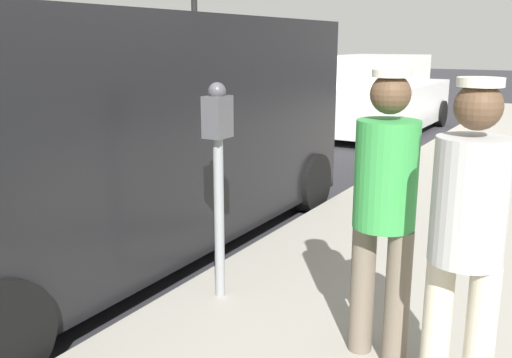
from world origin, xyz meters
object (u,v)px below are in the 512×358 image
object	(u,v)px
pedestrian_in_green	(385,201)
parked_sedan_ahead	(381,98)
parking_meter_near	(218,155)
pedestrian_in_gray	(467,231)
parked_van	(122,129)

from	to	relation	value
pedestrian_in_green	parked_sedan_ahead	distance (m)	9.37
parking_meter_near	pedestrian_in_gray	bearing A→B (deg)	-15.68
parked_sedan_ahead	pedestrian_in_green	bearing A→B (deg)	-71.24
pedestrian_in_green	pedestrian_in_gray	bearing A→B (deg)	-30.10
pedestrian_in_gray	parked_sedan_ahead	world-z (taller)	pedestrian_in_gray
parked_sedan_ahead	parking_meter_near	bearing A→B (deg)	-78.43
parking_meter_near	pedestrian_in_gray	xyz separation A→B (m)	(1.72, -0.48, -0.10)
pedestrian_in_green	pedestrian_in_gray	size ratio (longest dim) A/B	1.01
parking_meter_near	pedestrian_in_green	size ratio (longest dim) A/B	0.93
pedestrian_in_green	parking_meter_near	bearing A→B (deg)	170.72
parked_sedan_ahead	pedestrian_in_gray	bearing A→B (deg)	-69.08
parking_meter_near	pedestrian_in_green	bearing A→B (deg)	-9.28
parking_meter_near	pedestrian_in_green	world-z (taller)	pedestrian_in_green
parking_meter_near	parked_van	size ratio (longest dim) A/B	0.29
parked_van	parking_meter_near	bearing A→B (deg)	-23.28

